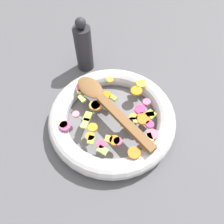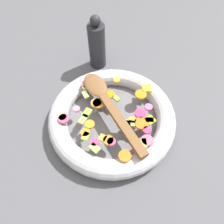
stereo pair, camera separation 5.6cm
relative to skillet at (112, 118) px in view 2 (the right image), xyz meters
name	(u,v)px [view 2 (the right image)]	position (x,y,z in m)	size (l,w,h in m)	color
ground_plane	(112,122)	(0.00, 0.00, -0.02)	(4.00, 4.00, 0.00)	#4C4C51
skillet	(112,118)	(0.00, 0.00, 0.00)	(0.34, 0.34, 0.05)	slate
chopped_vegetables	(115,117)	(-0.02, 0.01, 0.03)	(0.27, 0.27, 0.01)	orange
wooden_spoon	(107,101)	(0.03, 0.00, 0.04)	(0.29, 0.07, 0.01)	brown
pepper_mill	(97,45)	(0.22, -0.10, 0.06)	(0.05, 0.05, 0.18)	#232328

